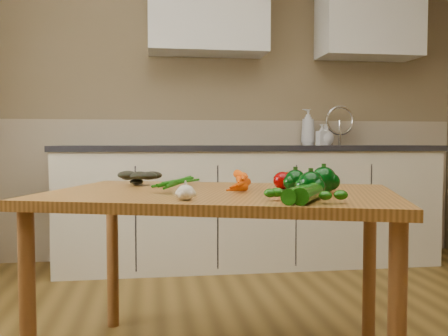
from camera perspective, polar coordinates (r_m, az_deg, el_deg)
name	(u,v)px	position (r m, az deg, el deg)	size (l,w,h in m)	color
room	(307,49)	(1.79, 9.43, 13.28)	(4.04, 5.04, 2.64)	brown
counter_run	(251,204)	(3.80, 3.06, -4.10)	(2.84, 0.64, 1.14)	beige
upper_cabinets	(286,10)	(4.09, 7.06, 17.46)	(2.15, 0.35, 0.70)	silver
table	(221,211)	(2.01, -0.38, -4.97)	(1.57, 1.26, 0.73)	#A76E30
soap_bottle_a	(308,127)	(4.06, 9.58, 4.63)	(0.11, 0.11, 0.29)	silver
soap_bottle_b	(322,135)	(3.97, 11.14, 3.75)	(0.07, 0.08, 0.16)	silver
soap_bottle_c	(326,135)	(4.00, 11.55, 3.74)	(0.13, 0.13, 0.16)	silver
carrot_bunch	(220,182)	(2.02, -0.50, -1.63)	(0.25, 0.19, 0.07)	#EC5205
leafy_greens	(137,175)	(2.30, -9.95, -0.75)	(0.19, 0.17, 0.10)	black
garlic_bulb	(186,193)	(1.69, -4.42, -2.82)	(0.06, 0.06, 0.05)	silver
pepper_a	(295,181)	(1.99, 8.16, -1.48)	(0.09, 0.09, 0.09)	black
pepper_b	(324,180)	(1.96, 11.32, -1.37)	(0.10, 0.10, 0.10)	black
pepper_c	(311,185)	(1.80, 9.87, -1.89)	(0.09, 0.09, 0.09)	black
tomato_a	(283,181)	(2.09, 6.71, -1.43)	(0.08, 0.08, 0.07)	#810302
tomato_b	(287,180)	(2.19, 7.22, -1.32)	(0.07, 0.07, 0.07)	#C43A04
tomato_c	(329,183)	(2.09, 11.97, -1.67)	(0.06, 0.06, 0.06)	#C43A04
zucchini_a	(308,194)	(1.66, 9.59, -2.90)	(0.06, 0.06, 0.21)	#0E4807
zucchini_b	(297,194)	(1.65, 8.35, -2.98)	(0.05, 0.05, 0.19)	#0E4807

